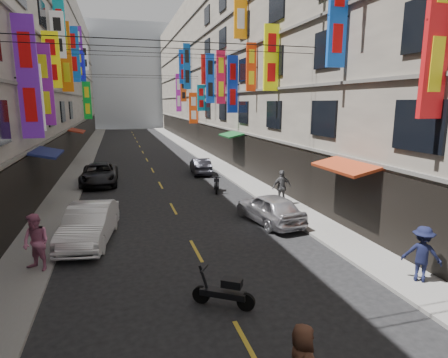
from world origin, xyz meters
TOP-DOWN VIEW (x-y plane):
  - sidewalk_left at (-6.00, 42.00)m, footprint 2.00×90.00m
  - sidewalk_right at (6.00, 42.00)m, footprint 2.00×90.00m
  - building_row_right at (11.99, 42.00)m, footprint 10.14×90.00m
  - haze_block at (0.00, 92.00)m, footprint 18.00×8.00m
  - shop_signage at (-0.13, 34.97)m, footprint 14.00×55.00m
  - street_awnings at (-1.26, 26.00)m, footprint 13.99×35.20m
  - overhead_cables at (0.00, 30.00)m, footprint 14.00×38.04m
  - lane_markings at (0.00, 39.00)m, footprint 0.12×80.20m
  - scooter_crossing at (-0.06, 13.86)m, footprint 1.57×1.10m
  - scooter_far_right at (3.21, 27.09)m, footprint 0.71×1.77m
  - car_left_mid at (-3.94, 20.05)m, footprint 2.34×4.87m
  - car_left_far at (-4.00, 31.40)m, footprint 2.46×5.19m
  - car_right_mid at (4.00, 20.37)m, footprint 2.32×4.40m
  - car_right_far at (3.53, 33.33)m, footprint 1.61×3.90m
  - pedestrian_lfar at (-5.40, 17.54)m, footprint 1.13×1.06m
  - pedestrian_rnear at (6.16, 13.49)m, footprint 1.24×1.19m
  - pedestrian_rfar at (5.74, 22.88)m, footprint 1.11×0.65m

SIDE VIEW (x-z plane):
  - lane_markings at x=0.00m, z-range 0.00..0.01m
  - sidewalk_left at x=-6.00m, z-range 0.00..0.12m
  - sidewalk_right at x=6.00m, z-range 0.00..0.12m
  - scooter_crossing at x=-0.06m, z-range -0.13..1.01m
  - scooter_far_right at x=3.21m, z-range -0.13..1.01m
  - car_right_far at x=3.53m, z-range 0.00..1.26m
  - car_right_mid at x=4.00m, z-range 0.00..1.43m
  - car_left_far at x=-4.00m, z-range 0.00..1.43m
  - car_left_mid at x=-3.94m, z-range 0.00..1.54m
  - pedestrian_rnear at x=6.16m, z-range 0.12..1.88m
  - pedestrian_rfar at x=5.74m, z-range 0.12..2.00m
  - pedestrian_lfar at x=-5.40m, z-range 0.12..2.03m
  - street_awnings at x=-1.26m, z-range 2.80..3.20m
  - overhead_cables at x=0.00m, z-range 8.18..9.42m
  - shop_signage at x=-0.13m, z-range 3.08..15.25m
  - building_row_right at x=11.99m, z-range -0.01..18.99m
  - haze_block at x=0.00m, z-range 0.00..22.00m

